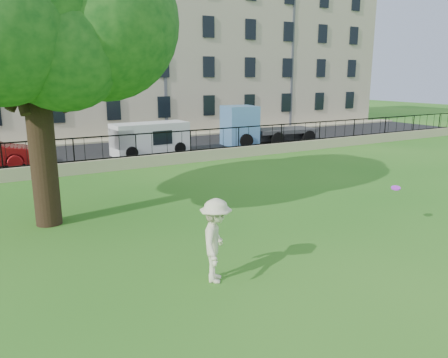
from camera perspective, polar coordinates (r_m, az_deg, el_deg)
ground at (r=12.06m, az=7.57°, el=-8.78°), size 120.00×120.00×0.00m
retaining_wall at (r=22.34m, az=-11.32°, el=2.19°), size 50.00×0.40×0.60m
iron_railing at (r=22.19m, az=-11.42°, el=4.35°), size 50.00×0.05×1.13m
street at (r=26.82m, az=-14.52°, el=3.22°), size 60.00×9.00×0.01m
sidewalk at (r=31.81m, az=-17.05°, el=4.69°), size 60.00×1.40×0.12m
building_row at (r=37.12m, az=-19.86°, el=16.28°), size 56.40×10.40×13.80m
man at (r=9.77m, az=-1.05°, el=-8.05°), size 1.29×1.42×1.91m
frisbee at (r=13.80m, az=21.53°, el=-1.09°), size 0.33×0.33×0.12m
white_van at (r=26.05m, az=-9.61°, el=5.22°), size 4.49×1.95×1.85m
blue_truck at (r=29.94m, az=5.76°, el=7.10°), size 6.45×3.03×2.60m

